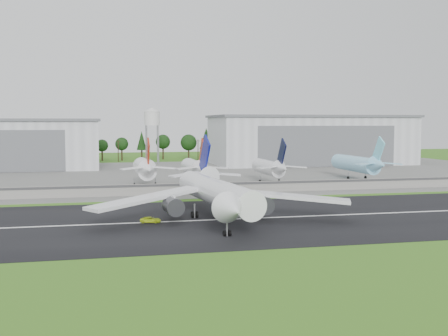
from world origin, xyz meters
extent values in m
plane|color=#256517|center=(0.00, 0.00, 0.00)|extent=(600.00, 600.00, 0.00)
cube|color=black|center=(0.00, 10.00, 0.05)|extent=(320.00, 60.00, 0.10)
cube|color=white|center=(0.00, 10.00, 0.11)|extent=(220.00, 1.00, 0.02)
cube|color=slate|center=(0.00, 120.00, 0.05)|extent=(320.00, 150.00, 0.10)
cube|color=gray|center=(0.00, 55.00, 1.75)|extent=(240.00, 0.50, 3.50)
cube|color=#38383A|center=(0.00, 54.70, 3.00)|extent=(240.00, 0.12, 0.70)
cube|color=silver|center=(75.00, 165.00, 12.00)|extent=(100.00, 45.00, 24.00)
cube|color=#595B60|center=(75.00, 165.00, 24.60)|extent=(102.00, 47.00, 1.20)
cube|color=#595B60|center=(75.00, 142.35, 10.08)|extent=(70.00, 0.30, 19.68)
cylinder|color=#99999E|center=(-8.00, 182.00, 10.00)|extent=(0.50, 0.50, 20.00)
cylinder|color=#99999E|center=(-2.00, 188.00, 10.00)|extent=(0.50, 0.50, 20.00)
cylinder|color=silver|center=(-5.00, 185.00, 23.50)|extent=(8.00, 8.00, 7.00)
cone|color=silver|center=(-5.00, 185.00, 28.20)|extent=(8.40, 8.40, 2.40)
cylinder|color=white|center=(-8.04, 10.00, 6.20)|extent=(9.94, 44.35, 5.80)
cone|color=white|center=(-10.40, -14.89, 6.20)|extent=(6.34, 6.52, 5.80)
cone|color=white|center=(-5.53, 36.38, 7.40)|extent=(6.34, 9.48, 5.51)
cube|color=navy|center=(-5.57, 35.88, 12.70)|extent=(1.40, 9.54, 11.13)
cube|color=white|center=(6.71, 6.59, 5.40)|extent=(27.95, 15.82, 2.65)
cylinder|color=#333338|center=(1.09, 5.62, 3.80)|extent=(4.30, 5.83, 3.80)
cube|color=white|center=(-0.60, 35.41, 7.80)|extent=(9.48, 5.08, 0.98)
cube|color=white|center=(-23.16, 9.43, 5.40)|extent=(26.38, 20.01, 2.65)
cylinder|color=#333338|center=(-17.82, 7.41, 3.80)|extent=(4.30, 5.83, 3.80)
cube|color=white|center=(-10.55, 36.36, 7.80)|extent=(9.53, 6.52, 0.98)
cube|color=#99999E|center=(-8.41, 6.02, 1.70)|extent=(12.79, 30.81, 3.20)
cylinder|color=black|center=(-12.23, 13.41, 0.85)|extent=(0.54, 1.53, 1.50)
imported|color=#D1EE1C|center=(-22.40, 9.69, 0.71)|extent=(4.81, 3.19, 1.23)
cylinder|color=white|center=(-17.90, 80.00, 6.04)|extent=(6.07, 24.00, 6.07)
cone|color=white|center=(-17.90, 64.50, 7.04)|extent=(5.77, 7.00, 5.77)
cube|color=maroon|center=(-17.90, 65.00, 11.84)|extent=(0.45, 8.59, 10.02)
cylinder|color=#99999E|center=(-21.40, 78.00, 1.50)|extent=(0.32, 0.32, 3.00)
cylinder|color=#99999E|center=(-14.40, 78.00, 1.50)|extent=(0.32, 0.32, 3.00)
cylinder|color=black|center=(-21.40, 78.00, 0.80)|extent=(0.40, 1.40, 1.40)
cylinder|color=white|center=(-0.93, 80.00, 5.80)|extent=(5.60, 24.00, 5.60)
cone|color=white|center=(-0.93, 64.50, 6.80)|extent=(5.32, 7.00, 5.32)
cube|color=#9B210B|center=(-0.93, 65.00, 11.60)|extent=(0.45, 8.59, 10.02)
cylinder|color=#99999E|center=(-4.43, 78.00, 1.50)|extent=(0.32, 0.32, 3.00)
cylinder|color=#99999E|center=(2.57, 78.00, 1.50)|extent=(0.32, 0.32, 3.00)
cylinder|color=black|center=(-4.43, 78.00, 0.80)|extent=(0.40, 1.40, 1.40)
cylinder|color=white|center=(25.60, 80.00, 5.57)|extent=(5.14, 24.00, 5.14)
cone|color=white|center=(25.60, 64.50, 6.57)|extent=(4.88, 7.00, 4.88)
cube|color=black|center=(25.60, 65.00, 11.37)|extent=(0.45, 8.59, 10.02)
cylinder|color=#99999E|center=(22.10, 78.00, 1.50)|extent=(0.32, 0.32, 3.00)
cylinder|color=#99999E|center=(29.10, 78.00, 1.50)|extent=(0.32, 0.32, 3.00)
cylinder|color=black|center=(22.10, 78.00, 0.80)|extent=(0.40, 1.40, 1.40)
cylinder|color=#8ED3F5|center=(61.29, 85.00, 5.95)|extent=(5.90, 30.00, 5.90)
cone|color=#8ED3F5|center=(61.29, 66.50, 6.95)|extent=(5.61, 7.00, 5.61)
cube|color=#7CE6FF|center=(61.29, 67.00, 11.75)|extent=(0.45, 8.59, 10.02)
cylinder|color=#99999E|center=(57.79, 83.00, 1.50)|extent=(0.32, 0.32, 3.00)
cylinder|color=#99999E|center=(64.79, 83.00, 1.50)|extent=(0.32, 0.32, 3.00)
cylinder|color=black|center=(57.79, 83.00, 0.80)|extent=(0.40, 1.40, 1.40)
camera|label=1|loc=(-33.35, -109.21, 21.38)|focal=45.00mm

